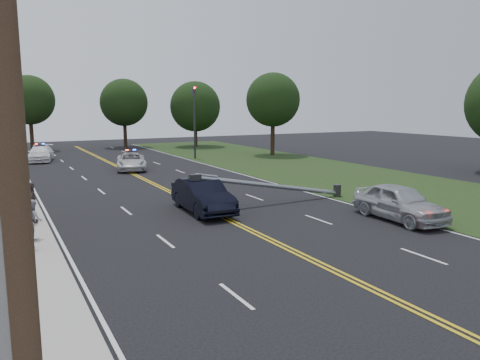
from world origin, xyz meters
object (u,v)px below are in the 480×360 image
bystander_b (33,219)px  utility_pole_near (9,122)px  bystander_a (29,226)px  emergency_b (40,154)px  bystander_c (20,205)px  traffic_signal (194,116)px  bystander_d (32,203)px  emergency_a (131,162)px  waiting_sedan (400,202)px  crashed_sedan (203,196)px  fallen_streetlight (280,186)px

bystander_b → utility_pole_near: bearing=160.7°
bystander_a → emergency_b: bearing=-0.7°
utility_pole_near → bystander_c: utility_pole_near is taller
traffic_signal → bystander_d: size_ratio=3.91×
emergency_a → bystander_b: size_ratio=3.16×
waiting_sedan → crashed_sedan: bearing=144.9°
traffic_signal → waiting_sedan: bearing=-92.8°
utility_pole_near → emergency_b: 42.97m
fallen_streetlight → bystander_a: 12.99m
crashed_sedan → waiting_sedan: waiting_sedan is taller
fallen_streetlight → crashed_sedan: 4.57m
waiting_sedan → utility_pole_near: bearing=-144.7°
crashed_sedan → bystander_b: (-7.83, -1.66, 0.08)m
fallen_streetlight → bystander_b: fallen_streetlight is taller
emergency_a → bystander_b: bearing=-101.8°
crashed_sedan → bystander_b: bystander_b is taller
bystander_d → utility_pole_near: bearing=-176.7°
bystander_a → crashed_sedan: bearing=-64.1°
crashed_sedan → waiting_sedan: size_ratio=1.03×
traffic_signal → bystander_a: 30.33m
utility_pole_near → bystander_a: utility_pole_near is taller
bystander_d → emergency_a: bearing=-21.5°
traffic_signal → utility_pole_near: size_ratio=0.70×
utility_pole_near → waiting_sedan: 19.59m
emergency_a → bystander_b: bystander_b is taller
crashed_sedan → bystander_c: size_ratio=3.18×
bystander_a → bystander_d: (0.37, 4.17, 0.02)m
bystander_b → bystander_d: 2.75m
fallen_streetlight → bystander_a: size_ratio=5.31×
bystander_b → traffic_signal: bearing=-50.2°
bystander_a → traffic_signal: bearing=-28.7°
emergency_b → bystander_a: bearing=-84.2°
emergency_b → bystander_a: size_ratio=2.89×
bystander_c → bystander_b: bearing=-166.9°
emergency_a → bystander_d: size_ratio=2.73×
crashed_sedan → emergency_b: 27.09m
bystander_a → bystander_b: size_ratio=1.13×
crashed_sedan → emergency_a: crashed_sedan is taller
fallen_streetlight → utility_pole_near: bearing=-129.9°
utility_pole_near → fallen_streetlight: bearing=50.1°
crashed_sedan → emergency_a: (0.89, 16.76, -0.14)m
utility_pole_near → bystander_a: bearing=86.5°
utility_pole_near → bystander_d: size_ratio=5.55×
fallen_streetlight → crashed_sedan: fallen_streetlight is taller
traffic_signal → fallen_streetlight: bearing=-100.6°
crashed_sedan → bystander_d: 7.75m
bystander_a → bystander_d: bystander_d is taller
crashed_sedan → waiting_sedan: 9.32m
utility_pole_near → bystander_d: 17.57m
waiting_sedan → bystander_a: bystander_a is taller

